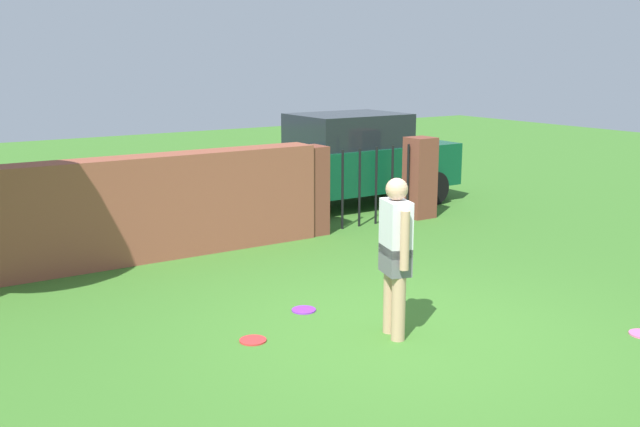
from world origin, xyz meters
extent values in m
plane|color=#3D7528|center=(0.00, 0.00, 0.00)|extent=(40.00, 40.00, 0.00)
cube|color=brown|center=(-1.50, 4.11, 0.72)|extent=(5.85, 0.50, 1.45)
cylinder|color=tan|center=(-0.15, -0.12, 0.42)|extent=(0.14, 0.14, 0.85)
cylinder|color=tan|center=(-0.09, 0.09, 0.42)|extent=(0.14, 0.14, 0.85)
cube|color=slate|center=(-0.12, -0.02, 0.80)|extent=(0.31, 0.41, 0.28)
cube|color=silver|center=(-0.12, -0.02, 1.12)|extent=(0.31, 0.41, 0.55)
sphere|color=tan|center=(-0.12, -0.02, 1.51)|extent=(0.22, 0.22, 0.22)
cylinder|color=tan|center=(-0.19, -0.23, 1.05)|extent=(0.09, 0.09, 0.58)
cylinder|color=tan|center=(-0.06, 0.20, 1.05)|extent=(0.09, 0.09, 0.58)
cube|color=brown|center=(1.52, 4.11, 0.70)|extent=(0.44, 0.44, 1.40)
cube|color=brown|center=(3.77, 4.11, 0.70)|extent=(0.44, 0.44, 1.40)
cylinder|color=black|center=(1.79, 4.11, 0.65)|extent=(0.04, 0.04, 1.30)
cylinder|color=black|center=(2.14, 4.11, 0.65)|extent=(0.04, 0.04, 1.30)
cylinder|color=black|center=(2.48, 4.11, 0.65)|extent=(0.04, 0.04, 1.30)
cylinder|color=black|center=(2.82, 4.11, 0.65)|extent=(0.04, 0.04, 1.30)
cylinder|color=black|center=(3.16, 4.11, 0.65)|extent=(0.04, 0.04, 1.30)
cylinder|color=black|center=(3.50, 4.11, 0.65)|extent=(0.04, 0.04, 1.30)
cube|color=#0C4C2D|center=(3.35, 5.67, 0.72)|extent=(4.20, 1.71, 0.80)
cube|color=#1E2328|center=(3.35, 5.67, 1.42)|extent=(2.00, 1.50, 0.60)
cylinder|color=black|center=(4.71, 6.51, 0.32)|extent=(0.64, 0.22, 0.64)
cylinder|color=black|center=(4.71, 4.81, 0.32)|extent=(0.64, 0.22, 0.64)
cylinder|color=black|center=(1.98, 6.52, 0.32)|extent=(0.64, 0.22, 0.64)
cylinder|color=black|center=(1.98, 4.82, 0.32)|extent=(0.64, 0.22, 0.64)
cylinder|color=red|center=(-1.38, 0.64, 0.01)|extent=(0.27, 0.27, 0.02)
cylinder|color=purple|center=(-0.49, 1.12, 0.01)|extent=(0.27, 0.27, 0.02)
camera|label=1|loc=(-4.61, -5.49, 2.79)|focal=41.43mm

